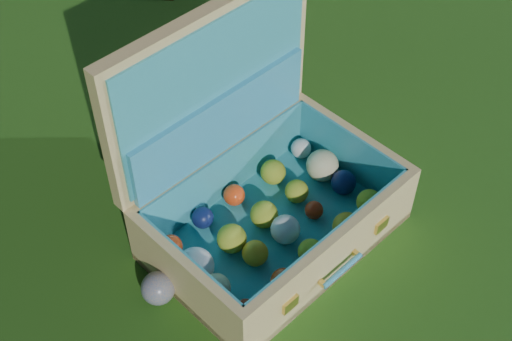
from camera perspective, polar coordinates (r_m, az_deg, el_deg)
The scene contains 3 objects.
ground at distance 1.82m, azimuth 2.11°, elevation -3.65°, with size 60.00×60.00×0.00m, color #215114.
stray_ball at distance 1.66m, azimuth -7.84°, elevation -9.31°, with size 0.08×0.08×0.08m, color #395C95.
suitcase at distance 1.69m, azimuth -0.07°, elevation -0.70°, with size 0.63×0.50×0.56m.
Camera 1 is at (-0.74, -0.88, 1.41)m, focal length 50.00 mm.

